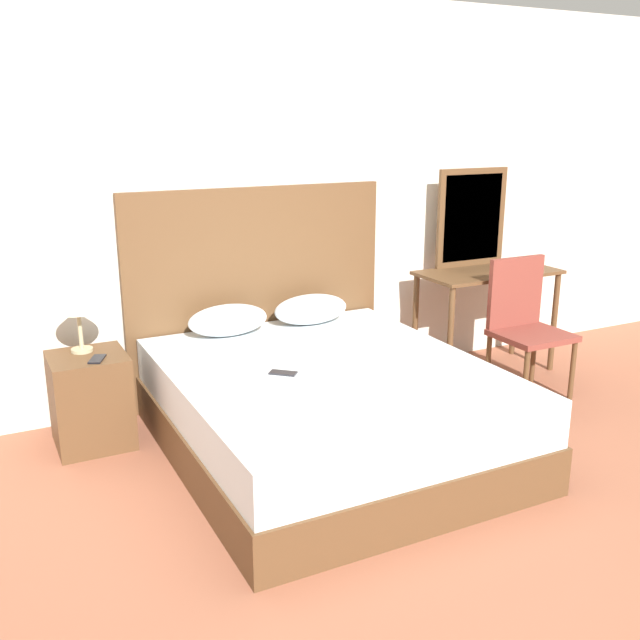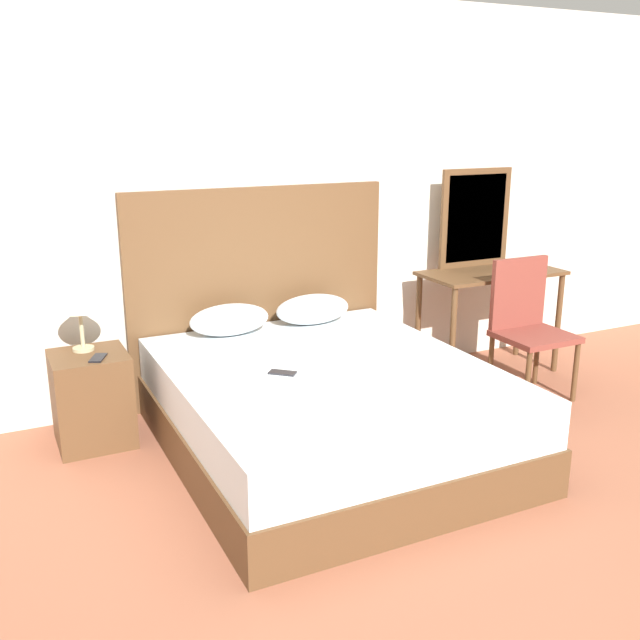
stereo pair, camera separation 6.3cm
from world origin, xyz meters
The scene contains 13 objects.
ground_plane centered at (0.00, 0.00, 0.00)m, with size 16.00×16.00×0.00m, color #9E5B42.
wall_back centered at (0.00, 2.24, 1.35)m, with size 10.00×0.06×2.70m.
bed centered at (0.05, 1.11, 0.26)m, with size 1.76×2.06×0.53m.
headboard centered at (0.05, 2.17, 0.73)m, with size 1.85×0.05×1.45m.
pillow_left centered at (-0.25, 1.95, 0.63)m, with size 0.53×0.29×0.20m.
pillow_right centered at (0.35, 1.95, 0.63)m, with size 0.53×0.29×0.20m.
phone_on_bed centered at (-0.23, 1.12, 0.53)m, with size 0.16×0.15×0.01m.
nightstand centered at (-1.16, 1.84, 0.28)m, with size 0.44×0.43×0.56m.
table_lamp centered at (-1.17, 1.92, 0.87)m, with size 0.26×0.26×0.39m.
phone_on_nightstand centered at (-1.12, 1.73, 0.57)m, with size 0.13×0.17×0.01m.
vanity_desk centered at (1.76, 1.80, 0.66)m, with size 1.06×0.52×0.79m.
vanity_mirror centered at (1.76, 2.03, 1.16)m, with size 0.62×0.03×0.74m.
chair centered at (1.72, 1.34, 0.54)m, with size 0.48×0.44×0.96m.
Camera 1 is at (-1.72, -2.29, 1.90)m, focal length 40.00 mm.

